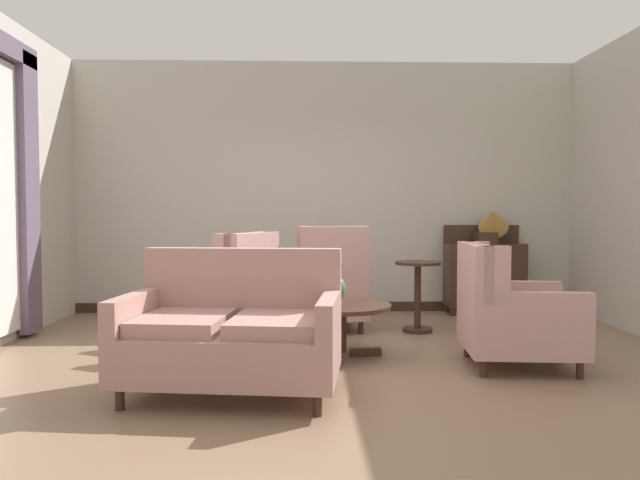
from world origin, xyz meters
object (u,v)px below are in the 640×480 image
at_px(coffee_table, 341,314).
at_px(settee, 233,334).
at_px(armchair_near_sideboard, 329,287).
at_px(porcelain_vase, 337,287).
at_px(side_table, 418,290).
at_px(armchair_back_corner, 228,296).
at_px(sideboard, 484,274).
at_px(gramophone, 492,222).
at_px(armchair_beside_settee, 509,315).

height_order(coffee_table, settee, settee).
bearing_deg(armchair_near_sideboard, porcelain_vase, 81.66).
bearing_deg(side_table, porcelain_vase, -130.43).
height_order(armchair_back_corner, sideboard, sideboard).
distance_m(armchair_near_sideboard, gramophone, 2.32).
bearing_deg(sideboard, armchair_back_corner, -153.86).
height_order(porcelain_vase, gramophone, gramophone).
bearing_deg(armchair_beside_settee, settee, 111.88).
relative_size(porcelain_vase, sideboard, 0.32).
relative_size(armchair_near_sideboard, armchair_beside_settee, 1.11).
relative_size(settee, gramophone, 2.68).
xyz_separation_m(armchair_back_corner, side_table, (1.95, 0.38, 0.00)).
distance_m(settee, side_table, 2.70).
bearing_deg(armchair_back_corner, side_table, 126.82).
bearing_deg(coffee_table, settee, -129.04).
height_order(settee, armchair_near_sideboard, armchair_near_sideboard).
relative_size(coffee_table, gramophone, 1.50).
relative_size(armchair_beside_settee, sideboard, 0.91).
distance_m(porcelain_vase, side_table, 1.42).
bearing_deg(armchair_beside_settee, side_table, 23.15).
relative_size(coffee_table, side_table, 1.18).
distance_m(coffee_table, armchair_beside_settee, 1.40).
xyz_separation_m(settee, armchair_beside_settee, (2.17, 0.64, 0.01)).
bearing_deg(gramophone, coffee_table, -133.52).
bearing_deg(porcelain_vase, armchair_back_corner, 146.11).
relative_size(armchair_beside_settee, side_table, 1.35).
height_order(side_table, gramophone, gramophone).
bearing_deg(coffee_table, armchair_near_sideboard, 92.12).
bearing_deg(porcelain_vase, armchair_near_sideboard, 90.67).
bearing_deg(gramophone, sideboard, 118.74).
bearing_deg(armchair_back_corner, armchair_near_sideboard, 141.25).
bearing_deg(armchair_near_sideboard, side_table, 164.55).
xyz_separation_m(settee, gramophone, (2.80, 3.10, 0.74)).
relative_size(coffee_table, porcelain_vase, 2.46).
relative_size(porcelain_vase, armchair_back_corner, 0.31).
bearing_deg(settee, side_table, 58.12).
xyz_separation_m(armchair_beside_settee, gramophone, (0.63, 2.46, 0.72)).
height_order(porcelain_vase, armchair_beside_settee, armchair_beside_settee).
bearing_deg(sideboard, armchair_near_sideboard, -153.53).
height_order(coffee_table, side_table, side_table).
height_order(coffee_table, sideboard, sideboard).
xyz_separation_m(side_table, gramophone, (1.10, 0.99, 0.70)).
relative_size(armchair_beside_settee, gramophone, 1.72).
relative_size(settee, sideboard, 1.42).
relative_size(armchair_near_sideboard, side_table, 1.51).
relative_size(coffee_table, settee, 0.56).
height_order(porcelain_vase, side_table, porcelain_vase).
height_order(armchair_beside_settee, armchair_back_corner, armchair_back_corner).
relative_size(porcelain_vase, side_table, 0.48).
relative_size(settee, armchair_beside_settee, 1.56).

